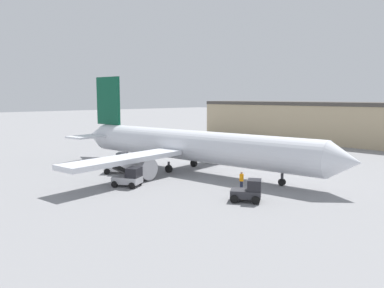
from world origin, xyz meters
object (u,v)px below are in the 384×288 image
at_px(ground_crew_worker, 241,180).
at_px(belt_loader_truck, 129,177).
at_px(pushback_tug, 248,191).
at_px(baggage_tug, 118,164).
at_px(airplane, 185,145).

xyz_separation_m(ground_crew_worker, belt_loader_truck, (-8.51, -6.88, -0.03)).
bearing_deg(ground_crew_worker, pushback_tug, 4.24).
relative_size(belt_loader_truck, pushback_tug, 1.04).
relative_size(ground_crew_worker, belt_loader_truck, 0.56).
distance_m(baggage_tug, pushback_tug, 17.80).
height_order(ground_crew_worker, pushback_tug, pushback_tug).
height_order(airplane, belt_loader_truck, airplane).
bearing_deg(baggage_tug, ground_crew_worker, -29.57).
distance_m(ground_crew_worker, belt_loader_truck, 10.94).
xyz_separation_m(ground_crew_worker, baggage_tug, (-14.85, -4.04, 0.12)).
bearing_deg(baggage_tug, belt_loader_truck, -68.91).
distance_m(belt_loader_truck, pushback_tug, 12.16).
bearing_deg(baggage_tug, airplane, 13.42).
xyz_separation_m(airplane, ground_crew_worker, (10.70, -2.66, -2.08)).
distance_m(airplane, ground_crew_worker, 11.22).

